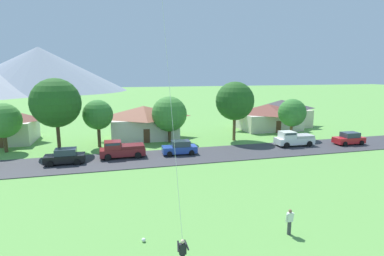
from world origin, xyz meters
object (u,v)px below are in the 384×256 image
at_px(house_rightmost, 281,113).
at_px(tree_near_right, 3,121).
at_px(tree_center, 169,114).
at_px(tree_far_right, 56,103).
at_px(tree_near_left, 98,115).
at_px(tree_left_of_center, 235,101).
at_px(house_leftmost, 267,116).
at_px(house_right_center, 144,121).
at_px(parked_car_red_east_end, 349,139).
at_px(pickup_truck_white_west_side, 293,139).
at_px(watcher_person, 290,221).
at_px(tree_right_of_center, 292,113).
at_px(soccer_ball, 144,240).
at_px(parked_car_black_mid_west, 65,157).
at_px(pickup_truck_maroon_east_side, 121,149).
at_px(house_left_center, 6,125).
at_px(parked_car_blue_west_end, 180,148).

distance_m(house_rightmost, tree_near_right, 44.24).
relative_size(tree_center, tree_far_right, 0.71).
distance_m(tree_near_left, tree_left_of_center, 19.32).
xyz_separation_m(house_leftmost, tree_near_left, (-28.59, -6.40, 2.10)).
distance_m(house_right_center, parked_car_red_east_end, 29.72).
xyz_separation_m(pickup_truck_white_west_side, watcher_person, (-13.45, -20.42, -0.18)).
bearing_deg(house_right_center, tree_far_right, -152.99).
height_order(house_leftmost, parked_car_red_east_end, house_leftmost).
bearing_deg(tree_right_of_center, house_rightmost, 67.68).
distance_m(house_leftmost, tree_center, 19.91).
bearing_deg(tree_far_right, soccer_ball, -71.13).
bearing_deg(parked_car_black_mid_west, house_rightmost, 23.17).
relative_size(house_rightmost, tree_far_right, 1.12).
distance_m(house_right_center, pickup_truck_white_west_side, 21.99).
xyz_separation_m(house_leftmost, watcher_person, (-16.36, -33.19, -1.41)).
height_order(parked_car_red_east_end, watcher_person, parked_car_red_east_end).
bearing_deg(parked_car_red_east_end, tree_near_right, 170.22).
distance_m(tree_right_of_center, tree_far_right, 33.06).
relative_size(parked_car_red_east_end, soccer_ball, 17.56).
distance_m(pickup_truck_maroon_east_side, watcher_person, 22.55).
bearing_deg(house_left_center, pickup_truck_maroon_east_side, -38.76).
bearing_deg(tree_right_of_center, parked_car_blue_west_end, -165.50).
bearing_deg(parked_car_red_east_end, pickup_truck_maroon_east_side, 177.64).
distance_m(house_left_center, soccer_ball, 35.47).
bearing_deg(house_right_center, tree_left_of_center, -21.98).
height_order(parked_car_black_mid_west, watcher_person, parked_car_black_mid_west).
distance_m(house_right_center, pickup_truck_maroon_east_side, 11.38).
bearing_deg(tree_right_of_center, house_left_center, 168.87).
relative_size(tree_near_right, tree_far_right, 0.67).
height_order(parked_car_black_mid_west, pickup_truck_white_west_side, pickup_truck_white_west_side).
height_order(tree_center, tree_far_right, tree_far_right).
height_order(pickup_truck_maroon_east_side, watcher_person, pickup_truck_maroon_east_side).
xyz_separation_m(tree_center, tree_right_of_center, (18.41, -2.19, -0.17)).
bearing_deg(parked_car_blue_west_end, house_right_center, 106.19).
height_order(tree_near_right, pickup_truck_maroon_east_side, tree_near_right).
bearing_deg(tree_left_of_center, tree_far_right, -178.49).
distance_m(tree_far_right, parked_car_black_mid_west, 8.07).
height_order(tree_center, tree_right_of_center, tree_center).
xyz_separation_m(tree_near_left, tree_near_right, (-11.37, 0.13, -0.33)).
xyz_separation_m(house_leftmost, parked_car_blue_west_end, (-18.91, -13.09, -1.42)).
xyz_separation_m(parked_car_blue_west_end, parked_car_black_mid_west, (-13.07, -0.64, 0.00)).
height_order(house_leftmost, tree_far_right, tree_far_right).
height_order(parked_car_black_mid_west, soccer_ball, parked_car_black_mid_west).
relative_size(house_right_center, house_rightmost, 1.02).
distance_m(house_left_center, tree_near_right, 6.39).
height_order(tree_near_left, tree_center, tree_center).
xyz_separation_m(tree_near_left, parked_car_red_east_end, (33.67, -7.63, -3.52)).
relative_size(house_right_center, soccer_ball, 44.20).
distance_m(house_left_center, parked_car_blue_west_end, 26.00).
xyz_separation_m(house_rightmost, tree_right_of_center, (-4.02, -9.80, 1.38)).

